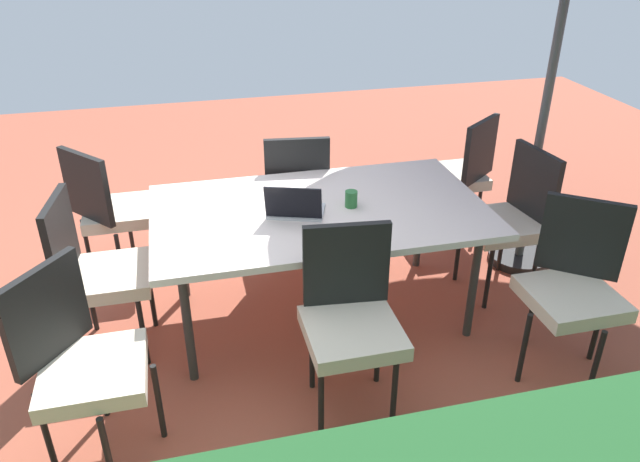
{
  "coord_description": "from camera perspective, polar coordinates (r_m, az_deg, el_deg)",
  "views": [
    {
      "loc": [
        0.77,
        3.13,
        2.36
      ],
      "look_at": [
        0.0,
        0.0,
        0.61
      ],
      "focal_mm": 34.38,
      "sensor_mm": 36.0,
      "label": 1
    }
  ],
  "objects": [
    {
      "name": "chair_west",
      "position": [
        4.17,
        17.32,
        1.45
      ],
      "size": [
        0.49,
        0.48,
        0.98
      ],
      "rotation": [
        0.0,
        0.0,
        1.69
      ],
      "color": "beige",
      "rests_on": "ground_plane"
    },
    {
      "name": "chair_southeast",
      "position": [
        4.32,
        -18.9,
        2.13
      ],
      "size": [
        0.59,
        0.58,
        0.98
      ],
      "rotation": [
        0.0,
        0.0,
        5.41
      ],
      "color": "beige",
      "rests_on": "ground_plane"
    },
    {
      "name": "chair_northwest",
      "position": [
        3.56,
        22.55,
        -4.43
      ],
      "size": [
        0.58,
        0.58,
        0.98
      ],
      "rotation": [
        0.0,
        0.0,
        2.5
      ],
      "color": "beige",
      "rests_on": "ground_plane"
    },
    {
      "name": "ground_plane",
      "position": [
        4.0,
        0.0,
        -7.82
      ],
      "size": [
        10.0,
        10.0,
        0.02
      ],
      "primitive_type": "cube",
      "color": "#9E4C38"
    },
    {
      "name": "chair_south",
      "position": [
        4.36,
        -2.24,
        3.96
      ],
      "size": [
        0.48,
        0.49,
        0.98
      ],
      "rotation": [
        0.0,
        0.0,
        -0.13
      ],
      "color": "beige",
      "rests_on": "ground_plane"
    },
    {
      "name": "dining_table",
      "position": [
        3.62,
        0.0,
        1.44
      ],
      "size": [
        1.95,
        1.14,
        0.76
      ],
      "color": "silver",
      "rests_on": "ground_plane"
    },
    {
      "name": "laptop",
      "position": [
        3.5,
        -2.33,
        2.13
      ],
      "size": [
        0.38,
        0.34,
        0.21
      ],
      "rotation": [
        0.0,
        0.0,
        -0.34
      ],
      "color": "#B7B7BC",
      "rests_on": "dining_table"
    },
    {
      "name": "cup",
      "position": [
        3.6,
        2.92,
        2.99
      ],
      "size": [
        0.07,
        0.07,
        0.1
      ],
      "primitive_type": "cylinder",
      "color": "#286B33",
      "rests_on": "dining_table"
    },
    {
      "name": "chair_east",
      "position": [
        3.64,
        -20.21,
        -3.23
      ],
      "size": [
        0.49,
        0.48,
        0.98
      ],
      "rotation": [
        0.0,
        0.0,
        4.59
      ],
      "color": "beige",
      "rests_on": "ground_plane"
    },
    {
      "name": "chair_southwest",
      "position": [
        4.76,
        12.81,
        5.46
      ],
      "size": [
        0.58,
        0.58,
        0.98
      ],
      "rotation": [
        0.0,
        0.0,
        0.65
      ],
      "color": "beige",
      "rests_on": "ground_plane"
    },
    {
      "name": "chair_north",
      "position": [
        3.06,
        2.86,
        -7.77
      ],
      "size": [
        0.47,
        0.48,
        0.98
      ],
      "rotation": [
        0.0,
        0.0,
        3.04
      ],
      "color": "beige",
      "rests_on": "ground_plane"
    },
    {
      "name": "chair_northeast",
      "position": [
        2.99,
        -21.41,
        -10.96
      ],
      "size": [
        0.58,
        0.58,
        0.98
      ],
      "rotation": [
        0.0,
        0.0,
        4.06
      ],
      "color": "beige",
      "rests_on": "ground_plane"
    }
  ]
}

